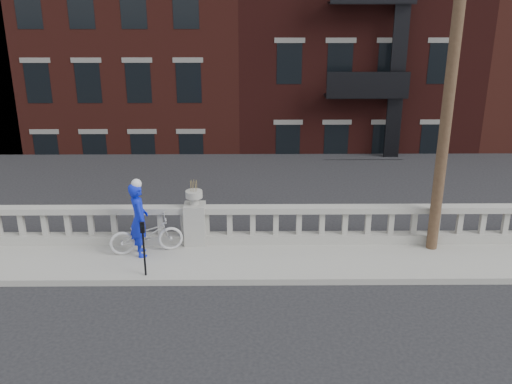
% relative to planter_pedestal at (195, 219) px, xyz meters
% --- Properties ---
extents(ground, '(120.00, 120.00, 0.00)m').
position_rel_planter_pedestal_xyz_m(ground, '(0.00, -3.95, -0.83)').
color(ground, black).
rests_on(ground, ground).
extents(sidewalk, '(32.00, 2.20, 0.15)m').
position_rel_planter_pedestal_xyz_m(sidewalk, '(0.00, -0.95, -0.76)').
color(sidewalk, '#9A988F').
rests_on(sidewalk, ground).
extents(balustrade, '(28.00, 0.34, 1.03)m').
position_rel_planter_pedestal_xyz_m(balustrade, '(0.00, 0.00, -0.19)').
color(balustrade, '#9A988F').
rests_on(balustrade, sidewalk).
extents(planter_pedestal, '(0.55, 0.55, 1.76)m').
position_rel_planter_pedestal_xyz_m(planter_pedestal, '(0.00, 0.00, 0.00)').
color(planter_pedestal, '#9A988F').
rests_on(planter_pedestal, sidewalk).
extents(lower_level, '(80.00, 44.00, 20.80)m').
position_rel_planter_pedestal_xyz_m(lower_level, '(0.56, 19.09, 1.80)').
color(lower_level, '#605E59').
rests_on(lower_level, ground).
extents(utility_pole, '(1.60, 0.28, 10.00)m').
position_rel_planter_pedestal_xyz_m(utility_pole, '(6.20, -0.35, 4.41)').
color(utility_pole, '#422D1E').
rests_on(utility_pole, sidewalk).
extents(parking_meter_d, '(0.10, 0.09, 1.36)m').
position_rel_planter_pedestal_xyz_m(parking_meter_d, '(-1.02, -1.80, 0.17)').
color(parking_meter_d, black).
rests_on(parking_meter_d, sidewalk).
extents(bicycle, '(1.95, 1.07, 0.97)m').
position_rel_planter_pedestal_xyz_m(bicycle, '(-1.20, -0.54, -0.19)').
color(bicycle, beige).
rests_on(bicycle, sidewalk).
extents(cyclist, '(0.66, 0.81, 1.91)m').
position_rel_planter_pedestal_xyz_m(cyclist, '(-1.33, -0.67, 0.28)').
color(cyclist, '#0D1EC9').
rests_on(cyclist, sidewalk).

